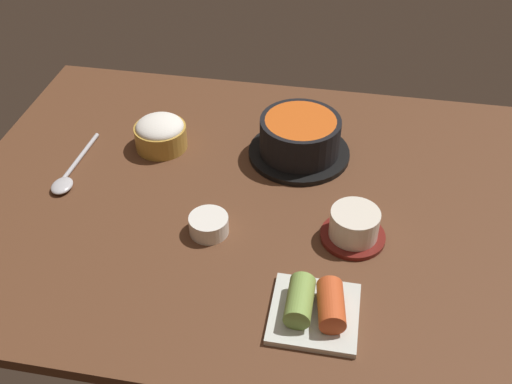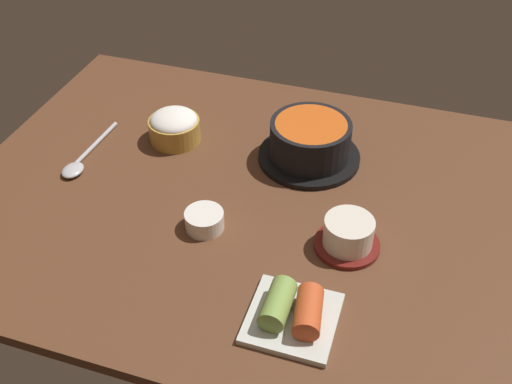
{
  "view_description": "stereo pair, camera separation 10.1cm",
  "coord_description": "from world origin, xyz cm",
  "px_view_note": "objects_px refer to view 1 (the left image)",
  "views": [
    {
      "loc": [
        15.79,
        -77.43,
        70.2
      ],
      "look_at": [
        2.0,
        -2.0,
        5.0
      ],
      "focal_mm": 42.56,
      "sensor_mm": 36.0,
      "label": 1
    },
    {
      "loc": [
        25.54,
        -74.98,
        70.2
      ],
      "look_at": [
        2.0,
        -2.0,
        5.0
      ],
      "focal_mm": 42.56,
      "sensor_mm": 36.0,
      "label": 2
    }
  ],
  "objects_px": {
    "stone_pot": "(300,138)",
    "spoon": "(68,177)",
    "tea_cup_with_saucer": "(354,226)",
    "kimchi_plate": "(315,307)",
    "banchan_cup_center": "(209,224)",
    "rice_bowl": "(160,133)"
  },
  "relations": [
    {
      "from": "stone_pot",
      "to": "spoon",
      "type": "xyz_separation_m",
      "value": [
        -0.4,
        -0.15,
        -0.03
      ]
    },
    {
      "from": "tea_cup_with_saucer",
      "to": "kimchi_plate",
      "type": "bearing_deg",
      "value": -104.72
    },
    {
      "from": "stone_pot",
      "to": "banchan_cup_center",
      "type": "height_order",
      "value": "stone_pot"
    },
    {
      "from": "rice_bowl",
      "to": "banchan_cup_center",
      "type": "height_order",
      "value": "rice_bowl"
    },
    {
      "from": "stone_pot",
      "to": "banchan_cup_center",
      "type": "distance_m",
      "value": 0.26
    },
    {
      "from": "stone_pot",
      "to": "rice_bowl",
      "type": "xyz_separation_m",
      "value": [
        -0.26,
        -0.02,
        -0.01
      ]
    },
    {
      "from": "spoon",
      "to": "rice_bowl",
      "type": "bearing_deg",
      "value": 43.07
    },
    {
      "from": "stone_pot",
      "to": "kimchi_plate",
      "type": "bearing_deg",
      "value": -79.46
    },
    {
      "from": "stone_pot",
      "to": "banchan_cup_center",
      "type": "bearing_deg",
      "value": -116.69
    },
    {
      "from": "stone_pot",
      "to": "banchan_cup_center",
      "type": "relative_size",
      "value": 2.96
    },
    {
      "from": "stone_pot",
      "to": "kimchi_plate",
      "type": "height_order",
      "value": "stone_pot"
    },
    {
      "from": "tea_cup_with_saucer",
      "to": "spoon",
      "type": "relative_size",
      "value": 0.56
    },
    {
      "from": "tea_cup_with_saucer",
      "to": "banchan_cup_center",
      "type": "height_order",
      "value": "tea_cup_with_saucer"
    },
    {
      "from": "tea_cup_with_saucer",
      "to": "kimchi_plate",
      "type": "height_order",
      "value": "tea_cup_with_saucer"
    },
    {
      "from": "rice_bowl",
      "to": "spoon",
      "type": "height_order",
      "value": "rice_bowl"
    },
    {
      "from": "kimchi_plate",
      "to": "spoon",
      "type": "height_order",
      "value": "kimchi_plate"
    },
    {
      "from": "stone_pot",
      "to": "rice_bowl",
      "type": "height_order",
      "value": "stone_pot"
    },
    {
      "from": "stone_pot",
      "to": "kimchi_plate",
      "type": "distance_m",
      "value": 0.38
    },
    {
      "from": "kimchi_plate",
      "to": "spoon",
      "type": "distance_m",
      "value": 0.51
    },
    {
      "from": "kimchi_plate",
      "to": "banchan_cup_center",
      "type": "bearing_deg",
      "value": 143.27
    },
    {
      "from": "tea_cup_with_saucer",
      "to": "spoon",
      "type": "xyz_separation_m",
      "value": [
        -0.51,
        0.06,
        -0.02
      ]
    },
    {
      "from": "rice_bowl",
      "to": "tea_cup_with_saucer",
      "type": "bearing_deg",
      "value": -26.26
    }
  ]
}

